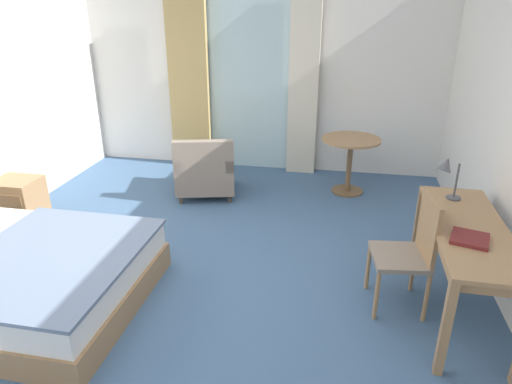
{
  "coord_description": "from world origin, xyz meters",
  "views": [
    {
      "loc": [
        1.16,
        -3.2,
        2.38
      ],
      "look_at": [
        0.5,
        0.31,
        0.86
      ],
      "focal_mm": 31.95,
      "sensor_mm": 36.0,
      "label": 1
    }
  ],
  "objects": [
    {
      "name": "ground",
      "position": [
        0.0,
        0.0,
        -0.05
      ],
      "size": [
        5.8,
        7.3,
        0.1
      ],
      "primitive_type": "cube",
      "color": "#426084"
    },
    {
      "name": "wall_back",
      "position": [
        0.0,
        3.39,
        1.44
      ],
      "size": [
        5.4,
        0.12,
        2.89
      ],
      "primitive_type": "cube",
      "color": "silver",
      "rests_on": "ground"
    },
    {
      "name": "balcony_glass_door",
      "position": [
        -0.21,
        3.31,
        1.27
      ],
      "size": [
        1.23,
        0.02,
        2.54
      ],
      "primitive_type": "cube",
      "color": "silver",
      "rests_on": "ground"
    },
    {
      "name": "curtain_panel_left",
      "position": [
        -1.05,
        3.21,
        1.35
      ],
      "size": [
        0.58,
        0.1,
        2.71
      ],
      "primitive_type": "cube",
      "color": "tan",
      "rests_on": "ground"
    },
    {
      "name": "curtain_panel_right",
      "position": [
        0.62,
        3.21,
        1.35
      ],
      "size": [
        0.41,
        0.1,
        2.71
      ],
      "primitive_type": "cube",
      "color": "beige",
      "rests_on": "ground"
    },
    {
      "name": "bed",
      "position": [
        -1.45,
        -0.41,
        0.26
      ],
      "size": [
        2.09,
        1.65,
        1.08
      ],
      "color": "#9E754C",
      "rests_on": "ground"
    },
    {
      "name": "nightstand",
      "position": [
        -2.35,
        0.91,
        0.27
      ],
      "size": [
        0.49,
        0.43,
        0.54
      ],
      "color": "#9E754C",
      "rests_on": "ground"
    },
    {
      "name": "writing_desk",
      "position": [
        2.19,
        0.15,
        0.69
      ],
      "size": [
        0.56,
        1.57,
        0.78
      ],
      "color": "#9E754C",
      "rests_on": "ground"
    },
    {
      "name": "desk_chair",
      "position": [
        1.79,
        0.15,
        0.55
      ],
      "size": [
        0.48,
        0.51,
        0.98
      ],
      "color": "gray",
      "rests_on": "ground"
    },
    {
      "name": "desk_lamp",
      "position": [
        2.06,
        0.56,
        1.08
      ],
      "size": [
        0.28,
        0.28,
        0.44
      ],
      "color": "#4C4C51",
      "rests_on": "writing_desk"
    },
    {
      "name": "closed_book",
      "position": [
        2.14,
        -0.09,
        0.79
      ],
      "size": [
        0.32,
        0.32,
        0.03
      ],
      "primitive_type": "cube",
      "rotation": [
        0.0,
        0.0,
        -0.3
      ],
      "color": "maroon",
      "rests_on": "writing_desk"
    },
    {
      "name": "armchair_by_window",
      "position": [
        -0.51,
        2.12,
        0.33
      ],
      "size": [
        0.9,
        0.94,
        0.81
      ],
      "color": "gray",
      "rests_on": "ground"
    },
    {
      "name": "round_cafe_table",
      "position": [
        1.31,
        2.55,
        0.55
      ],
      "size": [
        0.75,
        0.75,
        0.74
      ],
      "color": "#9E754C",
      "rests_on": "ground"
    }
  ]
}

